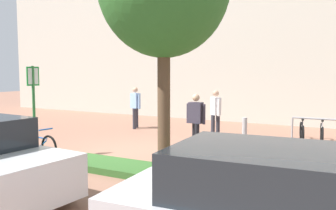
{
  "coord_description": "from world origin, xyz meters",
  "views": [
    {
      "loc": [
        6.19,
        -8.78,
        2.4
      ],
      "look_at": [
        0.02,
        2.46,
        1.2
      ],
      "focal_mm": 39.41,
      "sensor_mm": 36.0,
      "label": 1
    }
  ],
  "objects_px": {
    "parking_sign_post": "(34,98)",
    "bike_at_sign": "(38,144)",
    "person_shirt_blue": "(135,105)",
    "person_suited_dark": "(196,119)",
    "person_shirt_white": "(216,111)",
    "bollard_steel": "(245,132)"
  },
  "relations": [
    {
      "from": "person_shirt_blue",
      "to": "person_suited_dark",
      "type": "bearing_deg",
      "value": -34.82
    },
    {
      "from": "parking_sign_post",
      "to": "bike_at_sign",
      "type": "height_order",
      "value": "parking_sign_post"
    },
    {
      "from": "person_suited_dark",
      "to": "person_shirt_white",
      "type": "xyz_separation_m",
      "value": [
        -0.25,
        2.22,
        0.0
      ]
    },
    {
      "from": "person_suited_dark",
      "to": "person_shirt_white",
      "type": "bearing_deg",
      "value": 96.33
    },
    {
      "from": "bike_at_sign",
      "to": "person_shirt_white",
      "type": "xyz_separation_m",
      "value": [
        3.33,
        4.97,
        0.63
      ]
    },
    {
      "from": "parking_sign_post",
      "to": "person_suited_dark",
      "type": "bearing_deg",
      "value": 37.77
    },
    {
      "from": "parking_sign_post",
      "to": "person_shirt_white",
      "type": "height_order",
      "value": "parking_sign_post"
    },
    {
      "from": "bollard_steel",
      "to": "person_suited_dark",
      "type": "relative_size",
      "value": 0.52
    },
    {
      "from": "person_suited_dark",
      "to": "bike_at_sign",
      "type": "bearing_deg",
      "value": -142.51
    },
    {
      "from": "parking_sign_post",
      "to": "bike_at_sign",
      "type": "xyz_separation_m",
      "value": [
        0.04,
        0.06,
        -1.3
      ]
    },
    {
      "from": "parking_sign_post",
      "to": "person_shirt_white",
      "type": "bearing_deg",
      "value": 56.13
    },
    {
      "from": "parking_sign_post",
      "to": "bike_at_sign",
      "type": "bearing_deg",
      "value": 55.51
    },
    {
      "from": "person_shirt_white",
      "to": "bollard_steel",
      "type": "bearing_deg",
      "value": -27.97
    },
    {
      "from": "person_shirt_blue",
      "to": "parking_sign_post",
      "type": "bearing_deg",
      "value": -85.94
    },
    {
      "from": "bike_at_sign",
      "to": "person_shirt_blue",
      "type": "height_order",
      "value": "person_shirt_blue"
    },
    {
      "from": "bollard_steel",
      "to": "person_shirt_white",
      "type": "relative_size",
      "value": 0.52
    },
    {
      "from": "bollard_steel",
      "to": "person_shirt_white",
      "type": "xyz_separation_m",
      "value": [
        -1.26,
        0.67,
        0.53
      ]
    },
    {
      "from": "person_suited_dark",
      "to": "person_shirt_white",
      "type": "distance_m",
      "value": 2.24
    },
    {
      "from": "parking_sign_post",
      "to": "bollard_steel",
      "type": "relative_size",
      "value": 2.81
    },
    {
      "from": "bollard_steel",
      "to": "person_shirt_white",
      "type": "distance_m",
      "value": 1.52
    },
    {
      "from": "bike_at_sign",
      "to": "person_shirt_blue",
      "type": "xyz_separation_m",
      "value": [
        -0.44,
        5.54,
        0.63
      ]
    },
    {
      "from": "bollard_steel",
      "to": "person_shirt_blue",
      "type": "height_order",
      "value": "person_shirt_blue"
    }
  ]
}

